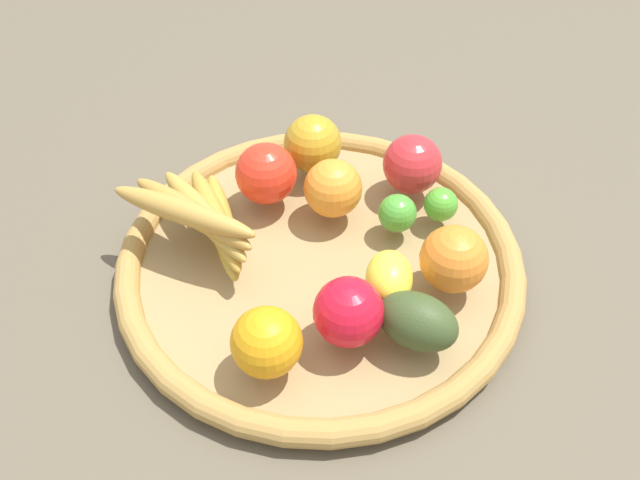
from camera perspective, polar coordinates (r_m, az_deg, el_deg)
The scene contains 14 objects.
ground_plane at distance 0.83m, azimuth 0.00°, elevation -2.62°, with size 2.40×2.40×0.00m, color brown.
basket at distance 0.82m, azimuth 0.00°, elevation -1.87°, with size 0.48×0.48×0.03m.
apple_3 at distance 0.70m, azimuth 1.97°, elevation -5.95°, with size 0.07×0.07×0.07m, color red.
orange_1 at distance 0.83m, azimuth 1.07°, elevation 4.25°, with size 0.07×0.07×0.07m, color orange.
apple_1 at distance 0.85m, azimuth -4.42°, elevation 5.43°, with size 0.08×0.08×0.08m, color red.
apple_0 at distance 0.90m, azimuth -0.59°, elevation 7.87°, with size 0.07×0.07×0.07m, color #B88D1F.
banana_bunch at distance 0.80m, azimuth -9.48°, elevation 1.90°, with size 0.18×0.16×0.08m.
lime_0 at distance 0.82m, azimuth 6.33°, elevation 2.19°, with size 0.05×0.05×0.05m, color green.
orange_2 at distance 0.76m, azimuth 10.86°, elevation -1.53°, with size 0.07×0.07×0.07m, color orange.
lime_1 at distance 0.85m, azimuth 9.82°, elevation 2.88°, with size 0.04×0.04×0.04m, color #4DA32D.
apple_2 at distance 0.87m, azimuth 7.54°, elevation 6.16°, with size 0.07×0.07×0.07m, color red.
orange_0 at distance 0.68m, azimuth -4.38°, elevation -8.30°, with size 0.07×0.07×0.07m, color orange.
lemon_0 at distance 0.75m, azimuth 5.66°, elevation -3.12°, with size 0.07×0.05×0.05m, color yellow.
avocado at distance 0.71m, azimuth 7.96°, elevation -6.59°, with size 0.09×0.06×0.06m, color #374822.
Camera 1 is at (0.53, -0.13, 0.63)m, focal length 39.23 mm.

